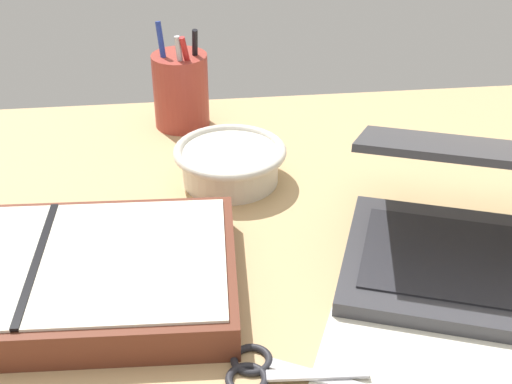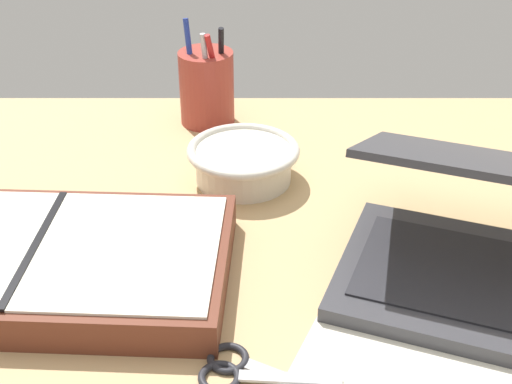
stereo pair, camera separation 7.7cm
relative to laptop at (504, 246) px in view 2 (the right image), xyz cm
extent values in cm
cube|color=tan|center=(-22.21, -2.23, -5.67)|extent=(140.00, 100.00, 2.00)
cube|color=#38383D|center=(-0.82, -2.19, -3.77)|extent=(36.86, 30.39, 1.80)
cube|color=#232328|center=(-0.82, -2.19, -2.75)|extent=(31.29, 23.65, 0.24)
cylinder|color=silver|center=(-26.83, 21.44, -2.50)|extent=(12.33, 12.33, 4.34)
torus|color=silver|center=(-26.83, 21.44, -0.32)|extent=(14.51, 14.51, 1.16)
cylinder|color=#9E382D|center=(-32.51, 39.10, 0.81)|extent=(8.08, 8.08, 10.96)
cylinder|color=black|center=(-30.32, 39.45, 3.32)|extent=(1.25, 3.52, 13.89)
cylinder|color=#233899|center=(-34.50, 38.11, 3.82)|extent=(2.12, 3.48, 14.89)
cylinder|color=#B21E1E|center=(-30.88, 37.58, 3.15)|extent=(3.02, 3.19, 13.50)
cylinder|color=#B7B7BC|center=(-32.17, 36.90, 3.08)|extent=(1.76, 0.95, 13.52)
cube|color=brown|center=(-47.97, 0.95, -2.75)|extent=(40.80, 24.58, 3.83)
cube|color=silver|center=(-38.35, 0.48, -0.69)|extent=(19.49, 21.47, 0.30)
cube|color=black|center=(-47.97, 0.95, -0.54)|extent=(1.82, 20.59, 0.30)
cube|color=#B7B7BC|center=(-22.61, -14.19, -4.07)|extent=(9.12, 1.81, 0.30)
cube|color=#B7B7BC|center=(-22.61, -14.19, -4.37)|extent=(8.57, 5.30, 0.30)
torus|color=#232328|center=(-28.41, -13.80, -4.37)|extent=(3.90, 3.90, 0.70)
torus|color=#232328|center=(-27.75, -11.48, -4.37)|extent=(3.90, 3.90, 0.70)
camera|label=1|loc=(-32.87, -58.58, 42.13)|focal=50.00mm
camera|label=2|loc=(-25.21, -59.03, 42.13)|focal=50.00mm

